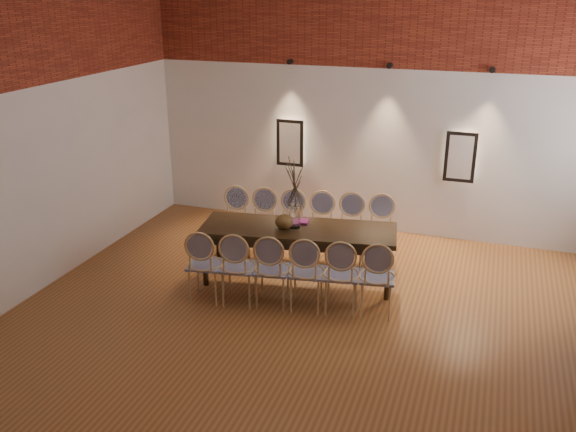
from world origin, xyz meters
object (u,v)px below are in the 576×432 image
(chair_far_c, at_px, (291,227))
(chair_far_f, at_px, (380,233))
(chair_near_c, at_px, (272,269))
(chair_far_d, at_px, (320,229))
(chair_far_e, at_px, (350,231))
(chair_near_d, at_px, (307,272))
(vase, at_px, (295,216))
(chair_near_b, at_px, (239,267))
(chair_far_a, at_px, (234,224))
(chair_far_b, at_px, (262,226))
(chair_near_e, at_px, (341,274))
(dining_table, at_px, (298,255))
(chair_near_f, at_px, (377,277))
(book, at_px, (298,221))
(bowl, at_px, (284,222))
(chair_near_a, at_px, (206,264))

(chair_far_c, bearing_deg, chair_far_f, -180.00)
(chair_near_c, distance_m, chair_far_d, 1.41)
(chair_near_c, bearing_deg, chair_far_e, 58.72)
(chair_near_d, relative_size, chair_far_c, 1.00)
(vase, bearing_deg, chair_near_d, -60.14)
(chair_near_b, bearing_deg, vase, 49.96)
(chair_far_a, height_order, chair_far_b, same)
(chair_far_a, bearing_deg, chair_near_e, 140.55)
(chair_far_c, height_order, vase, vase)
(dining_table, relative_size, chair_far_d, 2.62)
(chair_near_f, distance_m, chair_far_e, 1.41)
(chair_near_b, xyz_separation_m, chair_near_f, (1.62, 0.27, 0.00))
(chair_far_a, height_order, book, chair_far_a)
(dining_table, height_order, book, book)
(chair_near_e, distance_m, chair_near_f, 0.41)
(dining_table, xyz_separation_m, chair_near_e, (0.72, -0.57, 0.09))
(dining_table, distance_m, chair_far_d, 0.71)
(chair_far_f, relative_size, bowl, 3.92)
(chair_near_e, relative_size, chair_near_f, 1.00)
(chair_near_b, xyz_separation_m, chair_near_e, (1.22, 0.20, 0.00))
(chair_far_c, bearing_deg, chair_near_b, 73.10)
(chair_near_f, bearing_deg, dining_table, 146.64)
(chair_near_e, height_order, chair_far_a, same)
(bowl, bearing_deg, chair_near_b, -116.08)
(chair_near_f, height_order, chair_far_c, same)
(dining_table, xyz_separation_m, chair_near_b, (-0.50, -0.77, 0.09))
(chair_near_b, height_order, chair_far_f, same)
(chair_near_e, bearing_deg, chair_far_e, 90.00)
(book, bearing_deg, chair_far_a, 162.85)
(chair_near_a, relative_size, chair_far_e, 1.00)
(chair_near_b, relative_size, chair_far_f, 1.00)
(chair_near_a, relative_size, chair_near_f, 1.00)
(vase, bearing_deg, chair_near_a, -136.05)
(dining_table, relative_size, chair_near_c, 2.62)
(chair_near_a, bearing_deg, dining_table, 33.36)
(chair_near_d, distance_m, chair_far_c, 1.41)
(chair_far_e, bearing_deg, bowl, 42.68)
(chair_near_a, distance_m, vase, 1.26)
(chair_far_d, bearing_deg, chair_near_c, 73.10)
(chair_far_d, distance_m, bowl, 0.90)
(chair_far_f, distance_m, vase, 1.34)
(chair_far_e, bearing_deg, chair_near_a, 39.45)
(chair_far_c, relative_size, chair_far_d, 1.00)
(chair_far_a, distance_m, bowl, 1.18)
(chair_far_c, distance_m, vase, 0.82)
(chair_near_e, height_order, chair_far_b, same)
(chair_near_e, xyz_separation_m, chair_far_c, (-1.03, 1.20, 0.00))
(bowl, bearing_deg, dining_table, 25.60)
(bowl, bearing_deg, chair_far_f, 40.54)
(vase, relative_size, bowl, 1.25)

